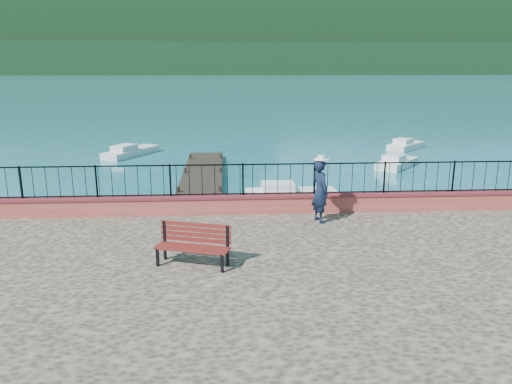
{
  "coord_description": "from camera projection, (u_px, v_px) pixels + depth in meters",
  "views": [
    {
      "loc": [
        -0.83,
        -11.12,
        5.66
      ],
      "look_at": [
        -0.01,
        2.0,
        2.3
      ],
      "focal_mm": 35.0,
      "sensor_mm": 36.0,
      "label": 1
    }
  ],
  "objects": [
    {
      "name": "hat",
      "position": [
        321.0,
        158.0,
        14.17
      ],
      "size": [
        0.44,
        0.44,
        0.12
      ],
      "primitive_type": "cylinder",
      "color": "white",
      "rests_on": "person"
    },
    {
      "name": "boat_3",
      "position": [
        131.0,
        149.0,
        31.92
      ],
      "size": [
        3.22,
        4.43,
        0.8
      ],
      "primitive_type": "cube",
      "rotation": [
        0.0,
        0.0,
        1.07
      ],
      "color": "silver",
      "rests_on": "ground"
    },
    {
      "name": "dock",
      "position": [
        201.0,
        184.0,
        23.65
      ],
      "size": [
        2.0,
        16.0,
        0.3
      ],
      "primitive_type": "cube",
      "color": "#2D231C",
      "rests_on": "ground"
    },
    {
      "name": "boat_1",
      "position": [
        291.0,
        191.0,
        21.42
      ],
      "size": [
        3.92,
        1.39,
        0.8
      ],
      "primitive_type": "cube",
      "rotation": [
        0.0,
        0.0,
        0.02
      ],
      "color": "silver",
      "rests_on": "ground"
    },
    {
      "name": "person",
      "position": [
        320.0,
        191.0,
        14.41
      ],
      "size": [
        0.64,
        0.78,
        1.84
      ],
      "primitive_type": "imported",
      "rotation": [
        0.0,
        0.0,
        1.92
      ],
      "color": "black",
      "rests_on": "promenade"
    },
    {
      "name": "ground",
      "position": [
        261.0,
        303.0,
        12.21
      ],
      "size": [
        2000.0,
        2000.0,
        0.0
      ],
      "primitive_type": "plane",
      "color": "#19596B",
      "rests_on": "ground"
    },
    {
      "name": "boat_2",
      "position": [
        397.0,
        160.0,
        28.32
      ],
      "size": [
        3.16,
        3.36,
        0.8
      ],
      "primitive_type": "cube",
      "rotation": [
        0.0,
        0.0,
        0.86
      ],
      "color": "silver",
      "rests_on": "ground"
    },
    {
      "name": "boat_5",
      "position": [
        406.0,
        143.0,
        34.37
      ],
      "size": [
        3.25,
        3.21,
        0.8
      ],
      "primitive_type": "cube",
      "rotation": [
        0.0,
        0.0,
        0.77
      ],
      "color": "silver",
      "rests_on": "ground"
    },
    {
      "name": "railing",
      "position": [
        253.0,
        180.0,
        15.23
      ],
      "size": [
        27.0,
        0.05,
        0.95
      ],
      "primitive_type": "cube",
      "color": "black",
      "rests_on": "parapet"
    },
    {
      "name": "far_forest",
      "position": [
        225.0,
        59.0,
        300.05
      ],
      "size": [
        900.0,
        60.0,
        18.0
      ],
      "primitive_type": "cube",
      "color": "black",
      "rests_on": "ground"
    },
    {
      "name": "foothills",
      "position": [
        225.0,
        41.0,
        354.84
      ],
      "size": [
        900.0,
        120.0,
        44.0
      ],
      "primitive_type": "cube",
      "color": "black",
      "rests_on": "ground"
    },
    {
      "name": "companion_hill",
      "position": [
        418.0,
        70.0,
        567.01
      ],
      "size": [
        448.0,
        384.0,
        180.0
      ],
      "primitive_type": "ellipsoid",
      "color": "#142D23",
      "rests_on": "ground"
    },
    {
      "name": "parapet",
      "position": [
        253.0,
        204.0,
        15.42
      ],
      "size": [
        28.0,
        0.46,
        0.58
      ],
      "primitive_type": "cube",
      "color": "#B85042",
      "rests_on": "promenade"
    },
    {
      "name": "park_bench",
      "position": [
        193.0,
        253.0,
        11.38
      ],
      "size": [
        1.79,
        1.04,
        0.94
      ],
      "rotation": [
        0.0,
        0.0,
        -0.3
      ],
      "color": "black",
      "rests_on": "promenade"
    }
  ]
}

